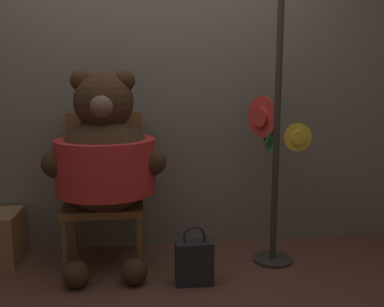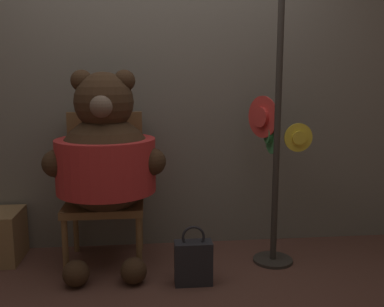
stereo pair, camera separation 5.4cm
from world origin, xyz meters
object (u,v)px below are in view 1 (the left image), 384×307
object	(u,v)px
chair	(105,185)
teddy_bear	(106,159)
hat_display_rack	(273,150)
handbag_on_ground	(194,262)

from	to	relation	value
chair	teddy_bear	size ratio (longest dim) A/B	0.78
teddy_bear	hat_display_rack	distance (m)	1.16
hat_display_rack	handbag_on_ground	size ratio (longest dim) A/B	4.68
chair	hat_display_rack	size ratio (longest dim) A/B	0.58
teddy_bear	handbag_on_ground	bearing A→B (deg)	-30.34
chair	teddy_bear	world-z (taller)	teddy_bear
chair	handbag_on_ground	world-z (taller)	chair
chair	teddy_bear	xyz separation A→B (m)	(0.03, -0.18, 0.22)
chair	handbag_on_ground	distance (m)	0.86
teddy_bear	hat_display_rack	xyz separation A→B (m)	(1.16, 0.01, 0.04)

